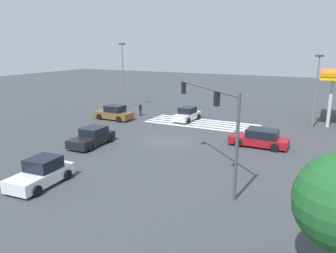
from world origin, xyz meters
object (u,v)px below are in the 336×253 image
at_px(car_3, 41,173).
at_px(pedestrian, 140,109).
at_px(car_0, 92,137).
at_px(car_1, 114,113).
at_px(traffic_signal_mast, 215,112).
at_px(car_4, 260,138).
at_px(car_2, 187,115).
at_px(street_light_pole_b, 123,70).
at_px(street_light_pole_a, 317,85).

height_order(car_3, pedestrian, car_3).
relative_size(car_0, car_3, 1.05).
bearing_deg(car_1, car_3, 114.36).
height_order(traffic_signal_mast, car_4, traffic_signal_mast).
distance_m(car_3, car_4, 17.33).
height_order(car_2, street_light_pole_b, street_light_pole_b).
xyz_separation_m(car_2, car_4, (-9.49, 6.34, 0.01)).
relative_size(car_4, pedestrian, 3.07).
bearing_deg(street_light_pole_a, car_2, 12.07).
height_order(car_0, street_light_pole_a, street_light_pole_a).
height_order(car_1, car_4, car_1).
height_order(car_2, pedestrian, pedestrian).
height_order(traffic_signal_mast, car_1, traffic_signal_mast).
bearing_deg(car_1, street_light_pole_a, -161.60).
distance_m(traffic_signal_mast, car_3, 11.15).
height_order(traffic_signal_mast, street_light_pole_b, street_light_pole_b).
bearing_deg(pedestrian, car_3, -28.81).
distance_m(pedestrian, street_light_pole_b, 7.53).
height_order(car_1, car_2, car_1).
height_order(car_0, car_3, car_3).
xyz_separation_m(car_1, street_light_pole_b, (3.31, -6.79, 4.39)).
xyz_separation_m(car_3, car_4, (-10.19, -14.02, -0.02)).
bearing_deg(pedestrian, car_1, -72.06).
distance_m(car_4, pedestrian, 16.69).
bearing_deg(traffic_signal_mast, street_light_pole_b, 1.36).
relative_size(pedestrian, street_light_pole_b, 0.18).
height_order(car_0, car_4, car_0).
bearing_deg(car_0, pedestrian, -170.41).
xyz_separation_m(traffic_signal_mast, car_4, (-1.08, -8.75, -3.70)).
xyz_separation_m(traffic_signal_mast, pedestrian, (14.47, -14.83, -3.54)).
bearing_deg(car_4, street_light_pole_a, -111.08).
distance_m(car_3, pedestrian, 20.80).
bearing_deg(car_1, pedestrian, -116.38).
distance_m(car_2, street_light_pole_a, 13.82).
height_order(car_4, street_light_pole_b, street_light_pole_b).
bearing_deg(car_2, car_3, 1.40).
bearing_deg(car_4, street_light_pole_b, -25.54).
bearing_deg(car_2, pedestrian, -84.20).
bearing_deg(street_light_pole_a, car_0, 42.95).
distance_m(car_0, street_light_pole_a, 22.66).
bearing_deg(street_light_pole_b, car_0, 115.78).
bearing_deg(street_light_pole_a, pedestrian, 9.04).
distance_m(traffic_signal_mast, car_1, 20.29).
height_order(car_3, car_4, car_3).
relative_size(car_0, car_1, 0.98).
bearing_deg(car_3, car_4, 139.65).
xyz_separation_m(car_3, pedestrian, (5.35, -20.10, 0.14)).
height_order(traffic_signal_mast, street_light_pole_a, street_light_pole_a).
bearing_deg(car_3, traffic_signal_mast, 115.70).
height_order(traffic_signal_mast, car_3, traffic_signal_mast).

